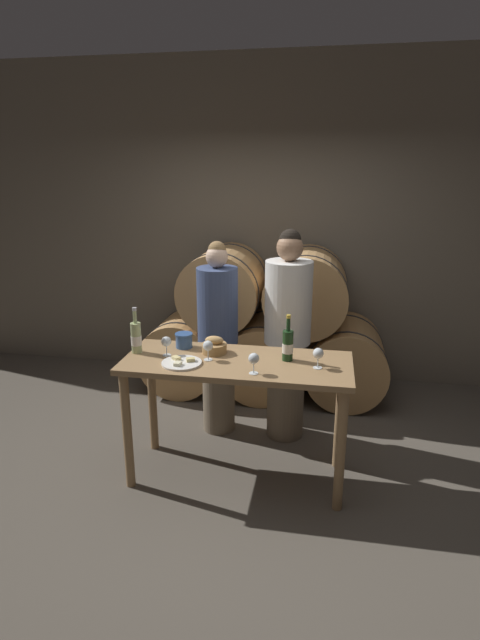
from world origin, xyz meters
TOP-DOWN VIEW (x-y plane):
  - ground_plane at (0.00, 0.00)m, footprint 10.00×10.00m
  - stone_wall_back at (0.00, 2.02)m, footprint 10.00×0.12m
  - barrel_stack at (0.00, 1.48)m, footprint 2.35×0.83m
  - tasting_table at (0.00, 0.00)m, footprint 1.56×0.62m
  - person_left at (-0.28, 0.65)m, footprint 0.33×0.33m
  - person_right at (0.29, 0.65)m, footprint 0.37×0.37m
  - wine_bottle_red at (0.34, 0.07)m, footprint 0.07×0.07m
  - wine_bottle_white at (-0.72, 0.03)m, footprint 0.07×0.07m
  - blue_crock at (-0.42, 0.19)m, footprint 0.13×0.13m
  - bread_basket at (-0.18, 0.11)m, footprint 0.17×0.17m
  - cheese_plate at (-0.35, -0.13)m, footprint 0.27×0.27m
  - wine_glass_far_left at (-0.50, 0.01)m, footprint 0.07×0.07m
  - wine_glass_left at (-0.19, -0.02)m, footprint 0.07×0.07m
  - wine_glass_center at (0.15, -0.20)m, footprint 0.07×0.07m
  - wine_glass_right at (0.55, -0.04)m, footprint 0.07×0.07m

SIDE VIEW (x-z plane):
  - ground_plane at x=0.00m, z-range 0.00..0.00m
  - barrel_stack at x=0.00m, z-range -0.07..1.36m
  - tasting_table at x=0.00m, z-range 0.31..1.21m
  - person_left at x=-0.28m, z-range 0.01..1.62m
  - person_right at x=0.29m, z-range 0.01..1.73m
  - cheese_plate at x=-0.35m, z-range 0.89..0.93m
  - bread_basket at x=-0.18m, z-range 0.89..1.01m
  - blue_crock at x=-0.42m, z-range 0.91..1.01m
  - wine_glass_far_left at x=-0.50m, z-range 0.93..1.07m
  - wine_glass_left at x=-0.19m, z-range 0.93..1.07m
  - wine_glass_center at x=0.15m, z-range 0.93..1.07m
  - wine_glass_right at x=0.55m, z-range 0.93..1.07m
  - wine_bottle_red at x=0.34m, z-range 0.85..1.17m
  - wine_bottle_white at x=-0.72m, z-range 0.85..1.18m
  - stone_wall_back at x=0.00m, z-range 0.00..3.20m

